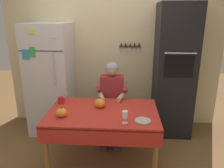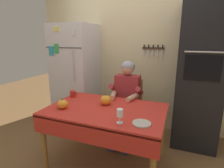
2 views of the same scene
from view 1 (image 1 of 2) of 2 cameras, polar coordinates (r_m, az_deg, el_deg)
The scene contains 12 objects.
ground_plane at distance 3.14m, azimuth -2.37°, elevation -20.15°, with size 10.00×10.00×0.00m, color brown.
back_wall_assembly at distance 3.88m, azimuth 0.22°, elevation 8.34°, with size 3.70×0.13×2.60m.
refrigerator at distance 3.78m, azimuth -15.46°, elevation 1.26°, with size 0.68×0.71×1.80m.
wall_oven at distance 3.66m, azimuth 15.72°, elevation 3.13°, with size 0.60×0.64×2.10m.
dining_table at distance 2.86m, azimuth -2.38°, elevation -8.72°, with size 1.40×0.90×0.74m.
chair_behind_person at distance 3.63m, azimuth 0.15°, elevation -5.29°, with size 0.40×0.40×0.93m.
seated_person at distance 3.37m, azimuth -0.04°, elevation -2.99°, with size 0.47×0.55×1.25m.
coffee_mug at distance 3.13m, azimuth -13.11°, elevation -4.12°, with size 0.11×0.08×0.09m.
wine_glass at distance 2.50m, azimuth 3.39°, elevation -8.03°, with size 0.06×0.06×0.15m.
pumpkin_large at distance 2.92m, azimuth -3.10°, elevation -4.97°, with size 0.14×0.14×0.15m.
pumpkin_medium at distance 2.74m, azimuth -12.93°, elevation -7.23°, with size 0.13×0.13×0.13m.
serving_tray at distance 2.60m, azimuth 8.02°, elevation -9.43°, with size 0.18×0.18×0.02m, color #B7B2A8.
Camera 1 is at (0.28, -2.47, 1.92)m, focal length 35.29 mm.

